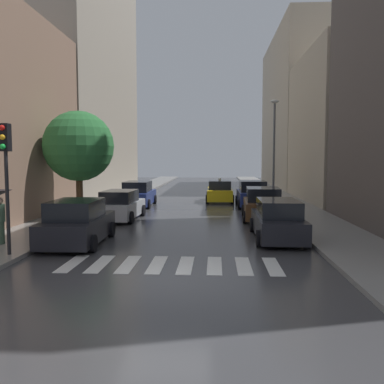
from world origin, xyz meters
TOP-DOWN VIEW (x-y plane):
  - ground_plane at (0.00, 24.00)m, footprint 28.00×72.00m
  - sidewalk_left at (-6.50, 24.00)m, footprint 3.00×72.00m
  - sidewalk_right at (6.50, 24.00)m, footprint 3.00×72.00m
  - crosswalk_stripes at (0.00, 1.60)m, footprint 6.75×2.20m
  - building_left_mid at (-11.00, 28.03)m, footprint 6.00×21.45m
  - building_right_mid at (11.00, 21.18)m, footprint 6.00×12.89m
  - building_right_far at (11.00, 38.51)m, footprint 6.00×21.28m
  - parked_car_left_nearest at (-3.96, 4.55)m, footprint 2.24×4.52m
  - parked_car_left_second at (-3.75, 11.02)m, footprint 2.14×4.44m
  - parked_car_left_third at (-3.95, 17.23)m, footprint 2.10×4.61m
  - parked_car_right_nearest at (3.92, 5.93)m, footprint 2.02×4.78m
  - parked_car_right_second at (3.93, 11.44)m, footprint 2.29×4.33m
  - parked_car_right_third at (3.90, 17.44)m, footprint 2.14×4.26m
  - taxi_midroad at (1.71, 20.71)m, footprint 2.07×4.63m
  - pedestrian_foreground at (-6.59, 3.73)m, footprint 0.90×0.90m
  - street_tree_left at (-6.03, 11.13)m, footprint 3.79×3.79m
  - traffic_light_left_corner at (-5.45, 2.09)m, footprint 0.30×0.42m
  - lamp_post_right at (5.55, 19.05)m, footprint 0.60×0.28m

SIDE VIEW (x-z plane):
  - ground_plane at x=0.00m, z-range -0.04..0.00m
  - crosswalk_stripes at x=0.00m, z-range 0.00..0.01m
  - sidewalk_left at x=-6.50m, z-range 0.00..0.15m
  - sidewalk_right at x=6.50m, z-range 0.00..0.15m
  - parked_car_left_second at x=-3.75m, z-range -0.05..1.55m
  - taxi_midroad at x=1.71m, z-range -0.14..1.67m
  - parked_car_right_nearest at x=3.92m, z-range -0.05..1.60m
  - parked_car_left_third at x=-3.95m, z-range -0.06..1.68m
  - parked_car_left_nearest at x=-3.96m, z-range -0.06..1.68m
  - parked_car_right_second at x=3.93m, z-range -0.06..1.69m
  - parked_car_right_third at x=3.90m, z-range -0.07..1.73m
  - pedestrian_foreground at x=-6.59m, z-range 0.55..2.56m
  - traffic_light_left_corner at x=-5.45m, z-range 1.14..5.44m
  - street_tree_left at x=-6.03m, z-range 1.10..6.82m
  - lamp_post_right at x=5.55m, z-range 0.69..7.99m
  - building_right_mid at x=11.00m, z-range 0.00..11.14m
  - building_right_far at x=11.00m, z-range 0.00..17.23m
  - building_left_mid at x=-11.00m, z-range 0.00..22.07m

